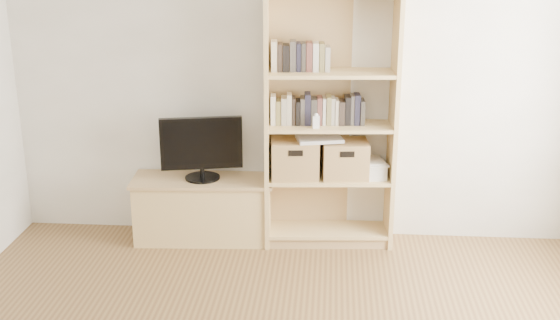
# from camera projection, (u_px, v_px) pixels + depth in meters

# --- Properties ---
(back_wall) EXTENTS (4.50, 0.02, 2.60)m
(back_wall) POSITION_uv_depth(u_px,v_px,m) (295.00, 77.00, 5.45)
(back_wall) COLOR beige
(back_wall) RESTS_ON floor
(tv_stand) EXTENTS (1.10, 0.47, 0.49)m
(tv_stand) POSITION_uv_depth(u_px,v_px,m) (204.00, 210.00, 5.64)
(tv_stand) COLOR tan
(tv_stand) RESTS_ON floor
(bookshelf) EXTENTS (1.02, 0.43, 2.00)m
(bookshelf) POSITION_uv_depth(u_px,v_px,m) (330.00, 121.00, 5.35)
(bookshelf) COLOR tan
(bookshelf) RESTS_ON floor
(television) EXTENTS (0.64, 0.18, 0.50)m
(television) POSITION_uv_depth(u_px,v_px,m) (201.00, 149.00, 5.48)
(television) COLOR black
(television) RESTS_ON tv_stand
(books_row_mid) EXTENTS (0.89, 0.24, 0.24)m
(books_row_mid) POSITION_uv_depth(u_px,v_px,m) (330.00, 109.00, 5.35)
(books_row_mid) COLOR beige
(books_row_mid) RESTS_ON bookshelf
(books_row_upper) EXTENTS (0.35, 0.14, 0.18)m
(books_row_upper) POSITION_uv_depth(u_px,v_px,m) (301.00, 59.00, 5.23)
(books_row_upper) COLOR beige
(books_row_upper) RESTS_ON bookshelf
(baby_monitor) EXTENTS (0.05, 0.04, 0.10)m
(baby_monitor) POSITION_uv_depth(u_px,v_px,m) (316.00, 122.00, 5.24)
(baby_monitor) COLOR white
(baby_monitor) RESTS_ON bookshelf
(basket_left) EXTENTS (0.39, 0.33, 0.30)m
(basket_left) POSITION_uv_depth(u_px,v_px,m) (295.00, 158.00, 5.44)
(basket_left) COLOR #AD7E4E
(basket_left) RESTS_ON bookshelf
(basket_right) EXTENTS (0.38, 0.32, 0.29)m
(basket_right) POSITION_uv_depth(u_px,v_px,m) (345.00, 159.00, 5.44)
(basket_right) COLOR #AD7E4E
(basket_right) RESTS_ON bookshelf
(laptop) EXTENTS (0.39, 0.31, 0.03)m
(laptop) POSITION_uv_depth(u_px,v_px,m) (319.00, 138.00, 5.39)
(laptop) COLOR silver
(laptop) RESTS_ON basket_left
(magazine_stack) EXTENTS (0.21, 0.27, 0.11)m
(magazine_stack) POSITION_uv_depth(u_px,v_px,m) (373.00, 170.00, 5.47)
(magazine_stack) COLOR beige
(magazine_stack) RESTS_ON bookshelf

